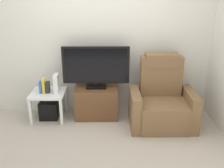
% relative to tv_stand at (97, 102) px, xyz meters
% --- Properties ---
extents(ground_plane, '(6.40, 6.40, 0.00)m').
position_rel_tv_stand_xyz_m(ground_plane, '(0.03, -0.85, -0.25)').
color(ground_plane, '#B2A899').
extents(wall_back, '(6.40, 0.06, 2.60)m').
position_rel_tv_stand_xyz_m(wall_back, '(0.03, 0.28, 1.05)').
color(wall_back, silver).
rests_on(wall_back, ground).
extents(tv_stand, '(0.70, 0.45, 0.51)m').
position_rel_tv_stand_xyz_m(tv_stand, '(0.00, 0.00, 0.00)').
color(tv_stand, brown).
rests_on(tv_stand, ground).
extents(television, '(1.06, 0.20, 0.67)m').
position_rel_tv_stand_xyz_m(television, '(-0.00, 0.02, 0.61)').
color(television, black).
rests_on(television, tv_stand).
extents(recliner_armchair, '(0.98, 0.78, 1.08)m').
position_rel_tv_stand_xyz_m(recliner_armchair, '(1.02, -0.26, 0.12)').
color(recliner_armchair, brown).
rests_on(recliner_armchair, ground).
extents(side_table, '(0.54, 0.54, 0.45)m').
position_rel_tv_stand_xyz_m(side_table, '(-0.78, -0.04, 0.13)').
color(side_table, white).
rests_on(side_table, ground).
extents(subwoofer_box, '(0.30, 0.30, 0.30)m').
position_rel_tv_stand_xyz_m(subwoofer_box, '(-0.78, -0.04, -0.11)').
color(subwoofer_box, black).
rests_on(subwoofer_box, ground).
extents(book_leftmost, '(0.04, 0.11, 0.19)m').
position_rel_tv_stand_xyz_m(book_leftmost, '(-0.88, -0.06, 0.30)').
color(book_leftmost, '#3366B2').
rests_on(book_leftmost, side_table).
extents(book_middle, '(0.04, 0.13, 0.23)m').
position_rel_tv_stand_xyz_m(book_middle, '(-0.82, -0.06, 0.31)').
color(book_middle, gold).
rests_on(book_middle, side_table).
extents(book_rightmost, '(0.05, 0.10, 0.18)m').
position_rel_tv_stand_xyz_m(book_rightmost, '(-0.76, -0.06, 0.29)').
color(book_rightmost, '#262626').
rests_on(book_rightmost, side_table).
extents(game_console, '(0.07, 0.20, 0.29)m').
position_rel_tv_stand_xyz_m(game_console, '(-0.63, -0.03, 0.35)').
color(game_console, white).
rests_on(game_console, side_table).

